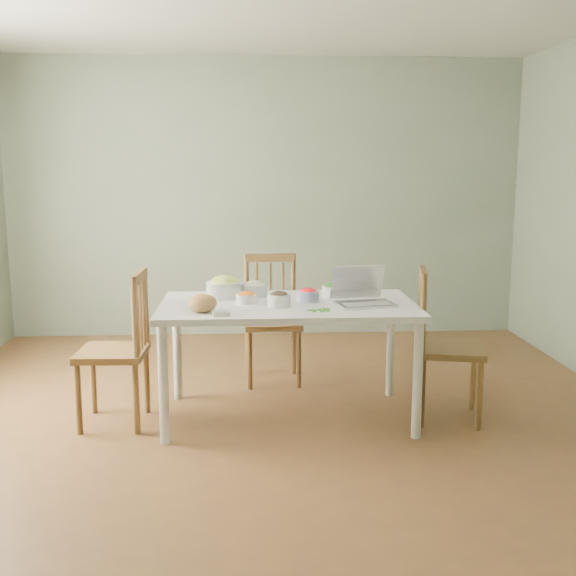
{
  "coord_description": "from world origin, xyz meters",
  "views": [
    {
      "loc": [
        -0.16,
        -4.33,
        1.67
      ],
      "look_at": [
        0.09,
        0.12,
        0.88
      ],
      "focal_mm": 43.28,
      "sensor_mm": 36.0,
      "label": 1
    }
  ],
  "objects": [
    {
      "name": "chair_right",
      "position": [
        1.16,
        0.03,
        0.5
      ],
      "size": [
        0.51,
        0.52,
        1.01
      ],
      "primitive_type": null,
      "rotation": [
        0.0,
        0.0,
        1.37
      ],
      "color": "#452E19",
      "rests_on": "floor"
    },
    {
      "name": "flatbread",
      "position": [
        0.48,
        0.48,
        0.79
      ],
      "size": [
        0.27,
        0.27,
        0.02
      ],
      "primitive_type": "cylinder",
      "rotation": [
        0.0,
        0.0,
        0.35
      ],
      "color": "tan",
      "rests_on": "dining_table"
    },
    {
      "name": "butter_stick",
      "position": [
        -0.33,
        -0.26,
        0.8
      ],
      "size": [
        0.11,
        0.04,
        0.03
      ],
      "primitive_type": "cube",
      "rotation": [
        0.0,
        0.0,
        0.14
      ],
      "color": "white",
      "rests_on": "dining_table"
    },
    {
      "name": "floor",
      "position": [
        0.0,
        0.0,
        0.0
      ],
      "size": [
        5.0,
        5.0,
        0.0
      ],
      "primitive_type": "cube",
      "color": "#54351F",
      "rests_on": "ground"
    },
    {
      "name": "laptop",
      "position": [
        0.59,
        0.01,
        0.9
      ],
      "size": [
        0.41,
        0.39,
        0.24
      ],
      "primitive_type": null,
      "rotation": [
        0.0,
        0.0,
        0.19
      ],
      "color": "silver",
      "rests_on": "dining_table"
    },
    {
      "name": "basil_bunch",
      "position": [
        0.27,
        -0.13,
        0.79
      ],
      "size": [
        0.18,
        0.18,
        0.02
      ],
      "primitive_type": null,
      "color": "#25551E",
      "rests_on": "dining_table"
    },
    {
      "name": "bowl_carrot",
      "position": [
        -0.18,
        0.12,
        0.82
      ],
      "size": [
        0.14,
        0.14,
        0.08
      ],
      "primitive_type": null,
      "rotation": [
        0.0,
        0.0,
        -0.0
      ],
      "color": "#CF6609",
      "rests_on": "dining_table"
    },
    {
      "name": "bowl_squash",
      "position": [
        -0.33,
        0.35,
        0.86
      ],
      "size": [
        0.33,
        0.33,
        0.15
      ],
      "primitive_type": null,
      "rotation": [
        0.0,
        0.0,
        -0.37
      ],
      "color": "#EFF665",
      "rests_on": "dining_table"
    },
    {
      "name": "wall_back",
      "position": [
        0.0,
        2.5,
        1.35
      ],
      "size": [
        5.0,
        0.0,
        2.7
      ],
      "primitive_type": "cube",
      "color": "gray",
      "rests_on": "ground"
    },
    {
      "name": "bowl_redpep",
      "position": [
        0.23,
        0.17,
        0.83
      ],
      "size": [
        0.2,
        0.2,
        0.09
      ],
      "primitive_type": null,
      "rotation": [
        0.0,
        0.0,
        0.43
      ],
      "color": "red",
      "rests_on": "dining_table"
    },
    {
      "name": "chair_far",
      "position": [
        0.01,
        0.91,
        0.49
      ],
      "size": [
        0.46,
        0.44,
        0.99
      ],
      "primitive_type": null,
      "rotation": [
        0.0,
        0.0,
        0.05
      ],
      "color": "#452E19",
      "rests_on": "floor"
    },
    {
      "name": "wall_front",
      "position": [
        0.0,
        -2.5,
        1.35
      ],
      "size": [
        5.0,
        0.0,
        2.7
      ],
      "primitive_type": "cube",
      "color": "gray",
      "rests_on": "ground"
    },
    {
      "name": "bowl_broccoli",
      "position": [
        0.41,
        0.36,
        0.83
      ],
      "size": [
        0.15,
        0.15,
        0.09
      ],
      "primitive_type": null,
      "rotation": [
        0.0,
        0.0,
        -0.04
      ],
      "color": "#123B12",
      "rests_on": "dining_table"
    },
    {
      "name": "bread_boule",
      "position": [
        -0.45,
        -0.13,
        0.84
      ],
      "size": [
        0.2,
        0.2,
        0.11
      ],
      "primitive_type": "ellipsoid",
      "rotation": [
        0.0,
        0.0,
        0.17
      ],
      "color": "#A88252",
      "rests_on": "dining_table"
    },
    {
      "name": "bowl_mushroom",
      "position": [
        0.03,
        0.02,
        0.83
      ],
      "size": [
        0.15,
        0.15,
        0.1
      ],
      "primitive_type": null,
      "rotation": [
        0.0,
        0.0,
        -0.05
      ],
      "color": "black",
      "rests_on": "dining_table"
    },
    {
      "name": "dining_table",
      "position": [
        0.09,
        0.12,
        0.39
      ],
      "size": [
        1.67,
        0.94,
        0.78
      ],
      "primitive_type": null,
      "color": "white",
      "rests_on": "floor"
    },
    {
      "name": "chair_left",
      "position": [
        -1.05,
        0.07,
        0.5
      ],
      "size": [
        0.44,
        0.46,
        1.01
      ],
      "primitive_type": null,
      "rotation": [
        0.0,
        0.0,
        -1.6
      ],
      "color": "#452E19",
      "rests_on": "floor"
    },
    {
      "name": "bowl_onion",
      "position": [
        -0.13,
        0.38,
        0.83
      ],
      "size": [
        0.24,
        0.24,
        0.1
      ],
      "primitive_type": null,
      "rotation": [
        0.0,
        0.0,
        -0.3
      ],
      "color": "beige",
      "rests_on": "dining_table"
    }
  ]
}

